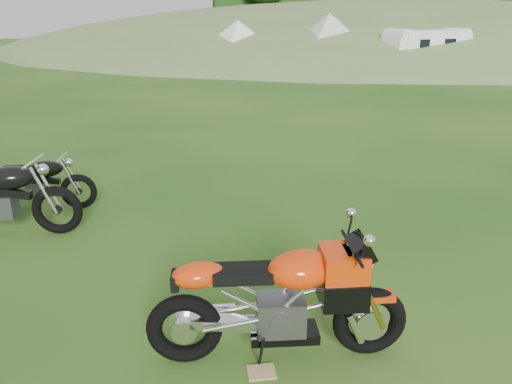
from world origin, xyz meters
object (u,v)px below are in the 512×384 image
object	(u,v)px
tent_right	(328,41)
vintage_moto_c	(36,182)
caravan	(425,51)
plywood_board	(261,372)
tent_mid	(238,43)
sport_motorcycle	(279,292)

from	to	relation	value
tent_right	vintage_moto_c	bearing A→B (deg)	-127.10
vintage_moto_c	caravan	xyz separation A→B (m)	(15.77, 15.11, 0.57)
plywood_board	tent_mid	world-z (taller)	tent_mid
plywood_board	sport_motorcycle	bearing A→B (deg)	43.00
tent_right	caravan	distance (m)	4.95
plywood_board	tent_right	size ratio (longest dim) A/B	0.07
tent_mid	tent_right	xyz separation A→B (m)	(4.51, -1.71, 0.11)
caravan	plywood_board	bearing A→B (deg)	-131.15
sport_motorcycle	tent_right	world-z (taller)	tent_right
tent_mid	caravan	distance (m)	9.66
tent_right	plywood_board	bearing A→B (deg)	-117.03
caravan	sport_motorcycle	bearing A→B (deg)	-131.02
plywood_board	caravan	world-z (taller)	caravan
sport_motorcycle	tent_mid	size ratio (longest dim) A/B	0.72
caravan	tent_mid	bearing A→B (deg)	144.43
plywood_board	caravan	xyz separation A→B (m)	(13.48, 19.39, 1.00)
sport_motorcycle	caravan	distance (m)	23.37
sport_motorcycle	tent_right	bearing A→B (deg)	77.26
plywood_board	tent_right	distance (m)	24.39
caravan	tent_right	bearing A→B (deg)	136.17
plywood_board	vintage_moto_c	distance (m)	4.87
tent_mid	tent_right	world-z (taller)	tent_right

